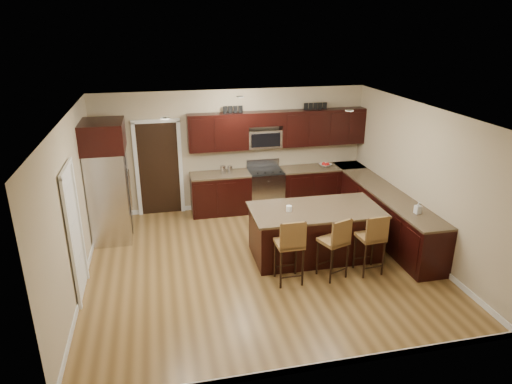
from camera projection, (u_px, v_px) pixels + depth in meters
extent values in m
plane|color=olive|center=(260.00, 263.00, 8.16)|extent=(6.00, 6.00, 0.00)
plane|color=silver|center=(261.00, 113.00, 7.21)|extent=(6.00, 6.00, 0.00)
plane|color=tan|center=(233.00, 150.00, 10.20)|extent=(6.00, 0.00, 6.00)
plane|color=tan|center=(73.00, 207.00, 7.08)|extent=(0.00, 5.50, 5.50)
plane|color=tan|center=(421.00, 180.00, 8.29)|extent=(0.00, 5.50, 5.50)
cube|color=black|center=(221.00, 194.00, 10.17)|extent=(1.30, 0.60, 0.88)
cube|color=black|center=(321.00, 186.00, 10.65)|extent=(1.94, 0.60, 0.88)
cube|color=black|center=(388.00, 217.00, 8.99)|extent=(0.60, 3.35, 0.88)
cube|color=brown|center=(220.00, 175.00, 10.01)|extent=(1.30, 0.63, 0.04)
cube|color=brown|center=(322.00, 168.00, 10.49)|extent=(1.94, 0.63, 0.04)
cube|color=brown|center=(391.00, 195.00, 8.82)|extent=(0.63, 3.35, 0.04)
cube|color=black|center=(218.00, 132.00, 9.81)|extent=(1.30, 0.33, 0.80)
cube|color=black|center=(322.00, 127.00, 10.29)|extent=(1.94, 0.33, 0.80)
cube|color=black|center=(264.00, 119.00, 9.93)|extent=(0.76, 0.33, 0.30)
cube|color=silver|center=(265.00, 190.00, 10.38)|extent=(0.76, 0.64, 0.90)
cube|color=black|center=(266.00, 171.00, 10.22)|extent=(0.76, 0.60, 0.03)
cube|color=black|center=(269.00, 195.00, 10.10)|extent=(0.65, 0.01, 0.45)
cube|color=silver|center=(263.00, 163.00, 10.42)|extent=(0.76, 0.05, 0.18)
cube|color=silver|center=(264.00, 138.00, 10.11)|extent=(0.76, 0.31, 0.40)
cube|color=black|center=(159.00, 169.00, 9.96)|extent=(0.85, 0.03, 2.06)
cube|color=white|center=(74.00, 235.00, 6.93)|extent=(0.03, 0.80, 2.04)
cube|color=black|center=(315.00, 233.00, 8.31)|extent=(2.25, 1.15, 0.88)
cube|color=brown|center=(316.00, 210.00, 8.15)|extent=(2.35, 1.25, 0.04)
cube|color=black|center=(314.00, 252.00, 8.45)|extent=(2.17, 1.07, 0.09)
cube|color=olive|center=(289.00, 244.00, 7.37)|extent=(0.43, 0.43, 0.06)
cube|color=olive|center=(293.00, 236.00, 7.11)|extent=(0.43, 0.04, 0.46)
cylinder|color=black|center=(281.00, 270.00, 7.29)|extent=(0.04, 0.04, 0.66)
cylinder|color=black|center=(303.00, 268.00, 7.36)|extent=(0.04, 0.04, 0.66)
cylinder|color=black|center=(275.00, 259.00, 7.63)|extent=(0.04, 0.04, 0.66)
cylinder|color=black|center=(296.00, 257.00, 7.70)|extent=(0.04, 0.04, 0.66)
cube|color=olive|center=(333.00, 241.00, 7.53)|extent=(0.52, 0.52, 0.06)
cube|color=olive|center=(342.00, 233.00, 7.31)|extent=(0.40, 0.17, 0.44)
cylinder|color=black|center=(326.00, 265.00, 7.46)|extent=(0.03, 0.03, 0.63)
cylinder|color=black|center=(346.00, 263.00, 7.53)|extent=(0.03, 0.03, 0.63)
cylinder|color=black|center=(319.00, 255.00, 7.78)|extent=(0.03, 0.03, 0.63)
cylinder|color=black|center=(338.00, 253.00, 7.85)|extent=(0.03, 0.03, 0.63)
cube|color=olive|center=(370.00, 237.00, 7.67)|extent=(0.44, 0.44, 0.06)
cube|color=olive|center=(377.00, 230.00, 7.42)|extent=(0.41, 0.07, 0.44)
cylinder|color=black|center=(364.00, 261.00, 7.59)|extent=(0.04, 0.04, 0.63)
cylinder|color=black|center=(383.00, 259.00, 7.66)|extent=(0.04, 0.04, 0.63)
cylinder|color=black|center=(355.00, 251.00, 7.91)|extent=(0.04, 0.04, 0.63)
cylinder|color=black|center=(373.00, 249.00, 7.98)|extent=(0.04, 0.04, 0.63)
cube|color=silver|center=(110.00, 195.00, 8.82)|extent=(0.72, 0.90, 1.80)
cube|color=black|center=(129.00, 194.00, 8.89)|extent=(0.01, 0.02, 1.71)
cylinder|color=silver|center=(130.00, 191.00, 8.79)|extent=(0.02, 0.02, 0.80)
cylinder|color=silver|center=(130.00, 188.00, 8.94)|extent=(0.02, 0.02, 0.80)
cube|color=black|center=(102.00, 136.00, 8.40)|extent=(0.78, 0.96, 0.55)
cube|color=brown|center=(301.00, 221.00, 9.84)|extent=(0.96, 0.74, 0.01)
imported|color=silver|center=(325.00, 165.00, 10.49)|extent=(0.35, 0.35, 0.07)
imported|color=#B2B2B2|center=(418.00, 208.00, 7.91)|extent=(0.11, 0.11, 0.22)
cylinder|color=silver|center=(223.00, 170.00, 9.99)|extent=(0.12, 0.12, 0.18)
cylinder|color=silver|center=(230.00, 169.00, 10.02)|extent=(0.11, 0.11, 0.17)
cylinder|color=white|center=(289.00, 208.00, 8.03)|extent=(0.10, 0.10, 0.10)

